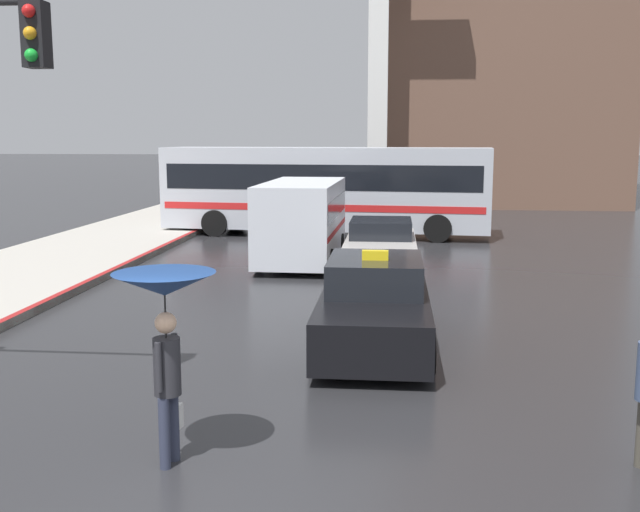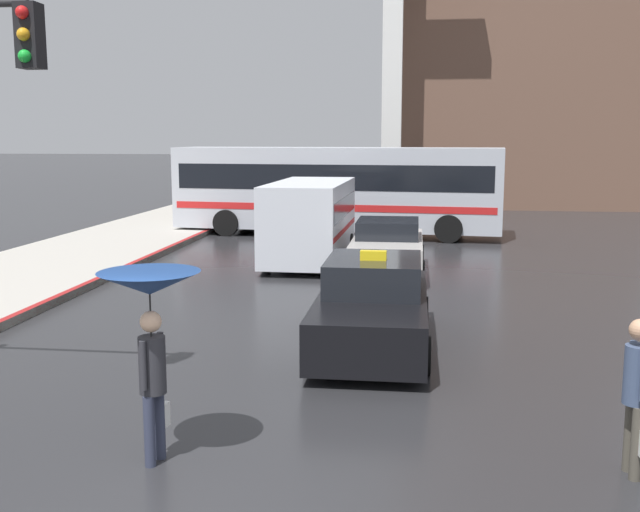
% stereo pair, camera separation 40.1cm
% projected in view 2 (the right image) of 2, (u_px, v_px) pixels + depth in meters
% --- Properties ---
extents(taxi, '(1.91, 4.60, 1.67)m').
position_uv_depth(taxi, '(373.00, 307.00, 12.71)').
color(taxi, black).
rests_on(taxi, ground_plane).
extents(sedan_red, '(1.91, 4.32, 1.41)m').
position_uv_depth(sedan_red, '(387.00, 249.00, 19.54)').
color(sedan_red, '#B7B2AD').
rests_on(sedan_red, ground_plane).
extents(ambulance_van, '(2.17, 5.44, 2.30)m').
position_uv_depth(ambulance_van, '(310.00, 218.00, 21.37)').
color(ambulance_van, silver).
rests_on(ambulance_van, ground_plane).
extents(city_bus, '(12.00, 3.69, 3.18)m').
position_uv_depth(city_bus, '(337.00, 187.00, 27.21)').
color(city_bus, '#B2B7C1').
rests_on(city_bus, ground_plane).
extents(pedestrian_with_umbrella, '(1.10, 1.10, 2.14)m').
position_uv_depth(pedestrian_with_umbrella, '(150.00, 307.00, 7.98)').
color(pedestrian_with_umbrella, '#2D3347').
rests_on(pedestrian_with_umbrella, ground_plane).
extents(pedestrian_man, '(0.29, 0.57, 1.70)m').
position_uv_depth(pedestrian_man, '(637.00, 388.00, 7.77)').
color(pedestrian_man, '#4C473D').
rests_on(pedestrian_man, ground_plane).
extents(monument_cross, '(7.20, 0.90, 16.37)m').
position_uv_depth(monument_cross, '(393.00, 10.00, 33.97)').
color(monument_cross, white).
rests_on(monument_cross, ground_plane).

